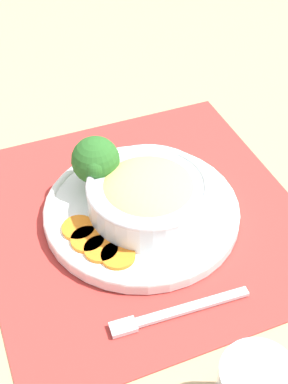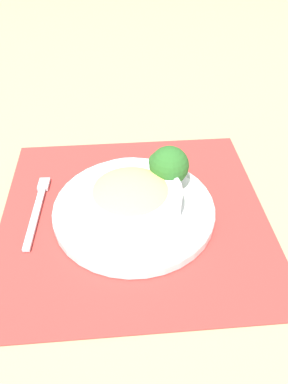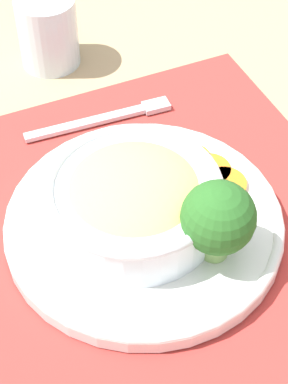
# 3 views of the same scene
# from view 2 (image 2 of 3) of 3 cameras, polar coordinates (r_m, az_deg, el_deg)

# --- Properties ---
(ground_plane) EXTENTS (4.00, 4.00, 0.00)m
(ground_plane) POSITION_cam_2_polar(r_m,az_deg,el_deg) (0.67, -1.51, -3.49)
(ground_plane) COLOR tan
(placemat) EXTENTS (0.50, 0.49, 0.00)m
(placemat) POSITION_cam_2_polar(r_m,az_deg,el_deg) (0.67, -1.51, -3.37)
(placemat) COLOR #B2332D
(placemat) RESTS_ON ground_plane
(plate) EXTENTS (0.29, 0.29, 0.02)m
(plate) POSITION_cam_2_polar(r_m,az_deg,el_deg) (0.66, -1.53, -2.56)
(plate) COLOR white
(plate) RESTS_ON placemat
(bowl) EXTENTS (0.18, 0.18, 0.06)m
(bowl) POSITION_cam_2_polar(r_m,az_deg,el_deg) (0.63, -2.05, -0.79)
(bowl) COLOR silver
(bowl) RESTS_ON plate
(broccoli_floret) EXTENTS (0.07, 0.07, 0.09)m
(broccoli_floret) POSITION_cam_2_polar(r_m,az_deg,el_deg) (0.67, 3.79, 3.96)
(broccoli_floret) COLOR #84AD5B
(broccoli_floret) RESTS_ON plate
(carrot_slice_near) EXTENTS (0.05, 0.05, 0.01)m
(carrot_slice_near) POSITION_cam_2_polar(r_m,az_deg,el_deg) (0.73, -2.58, 3.11)
(carrot_slice_near) COLOR orange
(carrot_slice_near) RESTS_ON plate
(carrot_slice_middle) EXTENTS (0.05, 0.05, 0.01)m
(carrot_slice_middle) POSITION_cam_2_polar(r_m,az_deg,el_deg) (0.73, -4.56, 2.75)
(carrot_slice_middle) COLOR orange
(carrot_slice_middle) RESTS_ON plate
(carrot_slice_far) EXTENTS (0.05, 0.05, 0.01)m
(carrot_slice_far) POSITION_cam_2_polar(r_m,az_deg,el_deg) (0.72, -6.38, 2.06)
(carrot_slice_far) COLOR orange
(carrot_slice_far) RESTS_ON plate
(carrot_slice_extra) EXTENTS (0.05, 0.05, 0.01)m
(carrot_slice_extra) POSITION_cam_2_polar(r_m,az_deg,el_deg) (0.71, -7.93, 1.09)
(carrot_slice_extra) COLOR orange
(carrot_slice_extra) RESTS_ON plate
(fork) EXTENTS (0.04, 0.18, 0.01)m
(fork) POSITION_cam_2_polar(r_m,az_deg,el_deg) (0.71, -15.78, -1.78)
(fork) COLOR silver
(fork) RESTS_ON placemat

